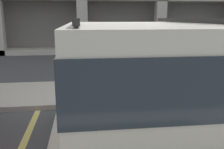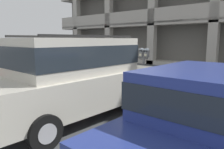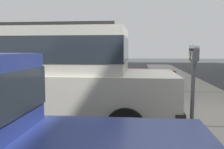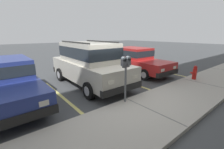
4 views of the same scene
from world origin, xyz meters
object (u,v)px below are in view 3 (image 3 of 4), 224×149
Objects in this scene: fire_hydrant at (174,80)px; silver_suv at (54,74)px; red_sedan at (82,72)px; parking_meter_near at (194,67)px.

silver_suv is at bearing -33.97° from fire_hydrant.
silver_suv reaches higher than red_sedan.
parking_meter_near reaches higher than fire_hydrant.
red_sedan reaches higher than fire_hydrant.
parking_meter_near is at bearing 86.01° from silver_suv.
fire_hydrant is (-4.58, 0.30, -0.81)m from parking_meter_near.
parking_meter_near is 4.66m from fire_hydrant.
silver_suv is 3.10× the size of parking_meter_near.
silver_suv is at bearing 4.85° from red_sedan.
fire_hydrant is (-4.38, 2.95, -0.62)m from silver_suv.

